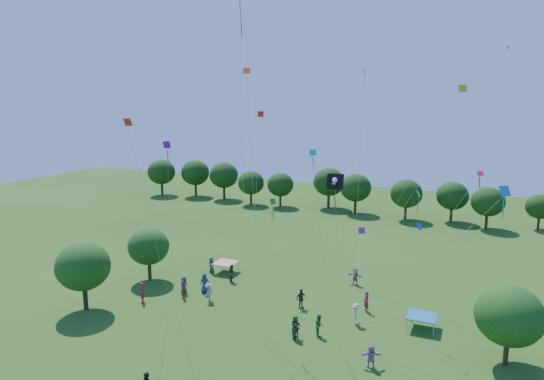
{
  "coord_description": "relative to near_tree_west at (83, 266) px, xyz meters",
  "views": [
    {
      "loc": [
        14.6,
        -18.99,
        17.71
      ],
      "look_at": [
        0.0,
        14.0,
        11.0
      ],
      "focal_mm": 32.0,
      "sensor_mm": 36.0,
      "label": 1
    }
  ],
  "objects": [
    {
      "name": "small_kite_2",
      "position": [
        27.49,
        16.93,
        10.75
      ],
      "size": [
        11.49,
        5.02,
        21.06
      ],
      "color": "orange"
    },
    {
      "name": "small_kite_4",
      "position": [
        30.03,
        0.02,
        6.8
      ],
      "size": [
        8.73,
        4.47,
        11.86
      ],
      "color": "#147DCD"
    },
    {
      "name": "near_tree_north",
      "position": [
        0.58,
        7.96,
        -0.41
      ],
      "size": [
        4.06,
        4.06,
        5.3
      ],
      "color": "#422B19",
      "rests_on": "ground"
    },
    {
      "name": "crowd_person_4",
      "position": [
        16.8,
        7.71,
        -2.99
      ],
      "size": [
        0.96,
        1.12,
        1.76
      ],
      "primitive_type": "imported",
      "rotation": [
        0.0,
        0.0,
        0.99
      ],
      "color": "#3A312F",
      "rests_on": "ground"
    },
    {
      "name": "small_kite_8",
      "position": [
        28.28,
        4.57,
        5.8
      ],
      "size": [
        7.32,
        2.06,
        11.8
      ],
      "color": "red"
    },
    {
      "name": "treeline",
      "position": [
        14.09,
        45.19,
        0.22
      ],
      "size": [
        88.01,
        8.77,
        6.77
      ],
      "color": "#422B19",
      "rests_on": "ground"
    },
    {
      "name": "small_kite_0",
      "position": [
        10.39,
        12.86,
        9.37
      ],
      "size": [
        0.75,
        3.38,
        15.36
      ],
      "color": "red"
    },
    {
      "name": "near_tree_west",
      "position": [
        0.0,
        0.0,
        0.0
      ],
      "size": [
        4.55,
        4.55,
        5.93
      ],
      "color": "#422B19",
      "rests_on": "ground"
    },
    {
      "name": "crowd_person_9",
      "position": [
        8.75,
        5.74,
        -3.03
      ],
      "size": [
        0.53,
        1.11,
        1.68
      ],
      "primitive_type": "imported",
      "rotation": [
        0.0,
        0.0,
        4.68
      ],
      "color": "tan",
      "rests_on": "ground"
    },
    {
      "name": "small_kite_5",
      "position": [
        19.3,
        18.64,
        0.22
      ],
      "size": [
        1.05,
        5.42,
        3.37
      ],
      "color": "#9E1A95"
    },
    {
      "name": "crowd_person_6",
      "position": [
        5.15,
        12.29,
        -3.06
      ],
      "size": [
        0.91,
        0.79,
        1.62
      ],
      "primitive_type": "imported",
      "rotation": [
        0.0,
        0.0,
        5.73
      ],
      "color": "navy",
      "rests_on": "ground"
    },
    {
      "name": "small_kite_3",
      "position": [
        16.09,
        3.0,
        4.72
      ],
      "size": [
        0.44,
        1.86,
        9.14
      ],
      "color": "#2C911A"
    },
    {
      "name": "crowd_person_8",
      "position": [
        8.32,
        10.86,
        -3.0
      ],
      "size": [
        0.97,
        0.88,
        1.74
      ],
      "primitive_type": "imported",
      "rotation": [
        0.0,
        0.0,
        2.52
      ],
      "color": "#264C20",
      "rests_on": "ground"
    },
    {
      "name": "crowd_person_12",
      "position": [
        5.67,
        6.43,
        -3.07
      ],
      "size": [
        0.61,
        0.87,
        1.6
      ],
      "primitive_type": "imported",
      "rotation": [
        0.0,
        0.0,
        1.32
      ],
      "color": "navy",
      "rests_on": "ground"
    },
    {
      "name": "crowd_person_13",
      "position": [
        6.26,
        5.47,
        -3.06
      ],
      "size": [
        0.6,
        0.71,
        1.62
      ],
      "primitive_type": "imported",
      "rotation": [
        0.0,
        0.0,
        1.99
      ],
      "color": "maroon",
      "rests_on": "ground"
    },
    {
      "name": "crowd_person_3",
      "position": [
        21.89,
        6.69,
        -3.01
      ],
      "size": [
        0.75,
        1.21,
        1.73
      ],
      "primitive_type": "imported",
      "rotation": [
        0.0,
        0.0,
        1.8
      ],
      "color": "beige",
      "rests_on": "ground"
    },
    {
      "name": "small_kite_9",
      "position": [
        6.74,
        -0.52,
        9.09
      ],
      "size": [
        1.66,
        5.91,
        15.14
      ],
      "color": "red"
    },
    {
      "name": "small_kite_7",
      "position": [
        19.87,
        2.34,
        7.21
      ],
      "size": [
        0.49,
        3.78,
        13.14
      ],
      "color": "#0AA4A2"
    },
    {
      "name": "red_high_kite",
      "position": [
        11.14,
        7.98,
        17.43
      ],
      "size": [
        2.37,
        4.12,
        25.37
      ],
      "color": "red"
    },
    {
      "name": "small_kite_10",
      "position": [
        26.48,
        14.55,
        11.0
      ],
      "size": [
        8.81,
        1.01,
        17.66
      ],
      "color": "gold"
    },
    {
      "name": "tent_red_stripe",
      "position": [
        6.52,
        12.81,
        -2.84
      ],
      "size": [
        2.2,
        2.2,
        1.1
      ],
      "color": "red",
      "rests_on": "ground"
    },
    {
      "name": "crowd_person_10",
      "position": [
        18.38,
        2.52,
        -3.06
      ],
      "size": [
        0.75,
        1.04,
        1.62
      ],
      "primitive_type": "imported",
      "rotation": [
        0.0,
        0.0,
        4.35
      ],
      "color": "#473C39",
      "rests_on": "ground"
    },
    {
      "name": "pirate_kite",
      "position": [
        21.73,
        0.45,
        8.46
      ],
      "size": [
        1.17,
        1.11,
        11.72
      ],
      "color": "black"
    },
    {
      "name": "crowd_person_14",
      "position": [
        19.79,
        3.7,
        -3.03
      ],
      "size": [
        0.78,
        0.94,
        1.68
      ],
      "primitive_type": "imported",
      "rotation": [
        0.0,
        0.0,
        2.04
      ],
      "color": "#2B6435",
      "rests_on": "ground"
    },
    {
      "name": "small_kite_12",
      "position": [
        25.75,
        6.82,
        3.57
      ],
      "size": [
        4.4,
        1.9,
        7.58
      ],
      "color": "blue"
    },
    {
      "name": "near_tree_east",
      "position": [
        32.7,
        4.84,
        -0.34
      ],
      "size": [
        4.49,
        4.49,
        5.56
      ],
      "color": "#422B19",
      "rests_on": "ground"
    },
    {
      "name": "small_kite_1",
      "position": [
        13.98,
        3.79,
        11.38
      ],
      "size": [
        2.68,
        3.06,
        18.84
      ],
      "color": "#FF4D0D"
    },
    {
      "name": "crowd_person_1",
      "position": [
        3.46,
        3.25,
        -2.96
      ],
      "size": [
        0.8,
        0.77,
        1.82
      ],
      "primitive_type": "imported",
      "rotation": [
        0.0,
        0.0,
        2.45
      ],
      "color": "#A01D34",
      "rests_on": "ground"
    },
    {
      "name": "crowd_person_0",
      "position": [
        7.35,
        7.36,
        -2.94
      ],
      "size": [
        1.04,
        0.86,
        1.86
      ],
      "primitive_type": "imported",
      "rotation": [
        0.0,
        0.0,
        3.62
      ],
      "color": "navy",
      "rests_on": "ground"
    },
    {
      "name": "small_kite_13",
      "position": [
        8.09,
        1.36,
        8.02
      ],
      "size": [
        2.42,
        3.37,
        13.37
      ],
      "color": "#87167F"
    },
    {
      "name": "crowd_person_2",
      "position": [
        18.3,
        2.55,
        -2.98
      ],
      "size": [
        0.76,
        0.99,
        1.78
      ],
      "primitive_type": "imported",
      "rotation": [
        0.0,
        0.0,
        1.94
      ],
      "color": "#2B6632",
      "rests_on": "ground"
    },
    {
      "name": "small_kite_11",
      "position": [
        24.78,
        14.11,
        4.74
      ],
      "size": [
        5.23,
        0.74,
        8.64
      ],
      "color": "#2C921A"
    },
    {
      "name": "crowd_person_7",
      "position": [
        22.1,
        9.34,
        -2.99
      ],
      "size": [
        0.74,
        0.78,
        1.77
      ],
      "primitive_type": "imported",
      "rotation": [
        0.0,
        0.0,
        5.38
      ],
      "color": "maroon",
      "rests_on": "ground"
    },
    {
      "name": "crowd_person_5",
      "position": [
        19.69,
        15.03,
        -3.05
      ],
      "size": [
        1.61,
        0.77,
        1.65
      ],
      "primitive_type": "imported",
      "rotation": [
        0.0,
        0.0,
        6.14
      ],
      "color": "#9F5C8C",
      "rests_on": "ground"
    },
    {
      "name": "crowd_person_11",
      "position": [
        24.4,
        0.81,
        -3.07
      ],
      "size": [
        1.58,
        1.08,
        1.6
      ],
      "primitive_type": "imported",
      "rotation": [
        0.0,
        0.0,
        3.54
      ],
      "color": "#AF66AE",
      "rests_on": "ground"
    },
    {
      "name": "tent_blue",
      "position": [
        26.81,
        7.99,
        -2.84
      ],
      "size": [
        2.2,
        2.2,
        1.1
      ],
      "color": "#18649E",
      "rests_on": "ground"
    },
    {
      "name": "small_kite_6",
      "position": [
        20.18,
        13.51,
        11.02
      ],
      "size": [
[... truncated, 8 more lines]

